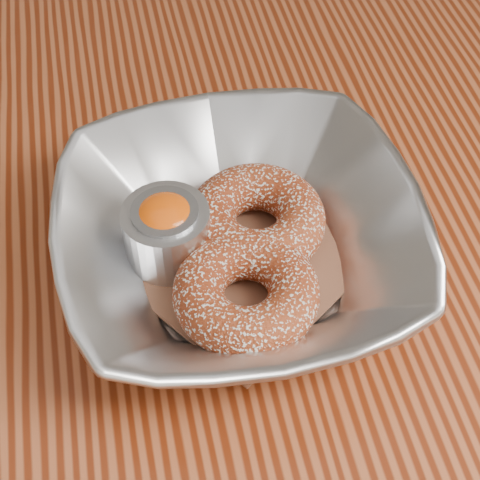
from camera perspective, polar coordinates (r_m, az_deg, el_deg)
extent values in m
cube|color=brown|center=(0.56, -2.35, -1.59)|extent=(1.20, 0.80, 0.04)
imported|color=#B9BCC1|center=(0.50, 0.00, 0.04)|extent=(0.25, 0.25, 0.06)
cube|color=brown|center=(0.52, 0.00, -1.47)|extent=(0.20, 0.20, 0.00)
torus|color=maroon|center=(0.52, 1.28, 1.61)|extent=(0.10, 0.10, 0.03)
torus|color=maroon|center=(0.48, 0.48, -4.10)|extent=(0.12, 0.12, 0.03)
cylinder|color=#B9BCC1|center=(0.51, -5.67, 0.46)|extent=(0.06, 0.06, 0.04)
cylinder|color=gray|center=(0.51, -5.70, 0.75)|extent=(0.05, 0.05, 0.04)
ellipsoid|color=#FF5407|center=(0.50, -5.82, 1.73)|extent=(0.04, 0.04, 0.03)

